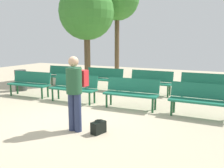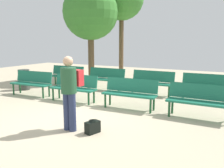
{
  "view_description": "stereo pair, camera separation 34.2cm",
  "coord_description": "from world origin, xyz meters",
  "px_view_note": "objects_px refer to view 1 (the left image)",
  "views": [
    {
      "loc": [
        3.44,
        -4.84,
        1.97
      ],
      "look_at": [
        0.0,
        2.24,
        0.55
      ],
      "focal_mm": 38.44,
      "sensor_mm": 36.0,
      "label": 1
    },
    {
      "loc": [
        3.74,
        -4.69,
        1.97
      ],
      "look_at": [
        0.0,
        2.24,
        0.55
      ],
      "focal_mm": 38.44,
      "sensor_mm": 36.0,
      "label": 2
    }
  ],
  "objects_px": {
    "bench_r0_c2": "(131,91)",
    "bench_r1_c2": "(151,81)",
    "bench_r0_c1": "(74,86)",
    "handbag": "(98,127)",
    "bench_r1_c0": "(64,75)",
    "trash_bin": "(21,80)",
    "bench_r1_c1": "(104,77)",
    "bench_r1_c3": "(205,85)",
    "bench_r0_c3": "(201,98)",
    "bench_r0_c0": "(30,82)",
    "tree_1": "(87,12)",
    "visitor_with_backpack": "(75,89)"
  },
  "relations": [
    {
      "from": "bench_r0_c0",
      "to": "visitor_with_backpack",
      "type": "bearing_deg",
      "value": -34.83
    },
    {
      "from": "bench_r0_c0",
      "to": "bench_r1_c3",
      "type": "distance_m",
      "value": 6.13
    },
    {
      "from": "bench_r0_c3",
      "to": "bench_r0_c1",
      "type": "bearing_deg",
      "value": -178.54
    },
    {
      "from": "bench_r0_c2",
      "to": "bench_r1_c0",
      "type": "relative_size",
      "value": 1.0
    },
    {
      "from": "bench_r0_c0",
      "to": "trash_bin",
      "type": "bearing_deg",
      "value": 148.22
    },
    {
      "from": "bench_r0_c3",
      "to": "bench_r1_c1",
      "type": "relative_size",
      "value": 1.0
    },
    {
      "from": "bench_r0_c0",
      "to": "bench_r0_c2",
      "type": "relative_size",
      "value": 1.0
    },
    {
      "from": "bench_r0_c0",
      "to": "tree_1",
      "type": "xyz_separation_m",
      "value": [
        -0.09,
        4.09,
        2.84
      ]
    },
    {
      "from": "bench_r0_c1",
      "to": "bench_r1_c0",
      "type": "distance_m",
      "value": 2.86
    },
    {
      "from": "bench_r1_c1",
      "to": "bench_r1_c3",
      "type": "bearing_deg",
      "value": 0.05
    },
    {
      "from": "bench_r0_c1",
      "to": "bench_r1_c3",
      "type": "relative_size",
      "value": 1.0
    },
    {
      "from": "trash_bin",
      "to": "handbag",
      "type": "bearing_deg",
      "value": -27.75
    },
    {
      "from": "bench_r0_c0",
      "to": "tree_1",
      "type": "height_order",
      "value": "tree_1"
    },
    {
      "from": "bench_r1_c0",
      "to": "bench_r1_c2",
      "type": "relative_size",
      "value": 1.01
    },
    {
      "from": "bench_r0_c2",
      "to": "tree_1",
      "type": "bearing_deg",
      "value": 132.28
    },
    {
      "from": "bench_r0_c0",
      "to": "bench_r1_c1",
      "type": "xyz_separation_m",
      "value": [
        1.85,
        2.17,
        0.0
      ]
    },
    {
      "from": "bench_r0_c1",
      "to": "bench_r1_c3",
      "type": "bearing_deg",
      "value": 28.44
    },
    {
      "from": "bench_r0_c0",
      "to": "tree_1",
      "type": "relative_size",
      "value": 0.34
    },
    {
      "from": "bench_r1_c1",
      "to": "visitor_with_backpack",
      "type": "height_order",
      "value": "visitor_with_backpack"
    },
    {
      "from": "bench_r0_c2",
      "to": "bench_r1_c1",
      "type": "bearing_deg",
      "value": 131.73
    },
    {
      "from": "bench_r1_c2",
      "to": "trash_bin",
      "type": "relative_size",
      "value": 1.94
    },
    {
      "from": "bench_r1_c3",
      "to": "bench_r0_c0",
      "type": "bearing_deg",
      "value": -160.15
    },
    {
      "from": "bench_r0_c2",
      "to": "bench_r1_c2",
      "type": "relative_size",
      "value": 1.01
    },
    {
      "from": "bench_r1_c2",
      "to": "visitor_with_backpack",
      "type": "xyz_separation_m",
      "value": [
        -0.4,
        -4.32,
        0.43
      ]
    },
    {
      "from": "bench_r0_c3",
      "to": "tree_1",
      "type": "height_order",
      "value": "tree_1"
    },
    {
      "from": "bench_r0_c3",
      "to": "visitor_with_backpack",
      "type": "height_order",
      "value": "visitor_with_backpack"
    },
    {
      "from": "bench_r1_c3",
      "to": "tree_1",
      "type": "xyz_separation_m",
      "value": [
        -5.79,
        1.84,
        2.84
      ]
    },
    {
      "from": "bench_r1_c0",
      "to": "trash_bin",
      "type": "relative_size",
      "value": 1.96
    },
    {
      "from": "bench_r1_c2",
      "to": "bench_r1_c0",
      "type": "bearing_deg",
      "value": -178.32
    },
    {
      "from": "bench_r0_c1",
      "to": "handbag",
      "type": "relative_size",
      "value": 4.52
    },
    {
      "from": "bench_r0_c2",
      "to": "bench_r1_c2",
      "type": "xyz_separation_m",
      "value": [
        -0.04,
        2.09,
        0.0
      ]
    },
    {
      "from": "bench_r0_c0",
      "to": "handbag",
      "type": "bearing_deg",
      "value": -30.58
    },
    {
      "from": "bench_r0_c0",
      "to": "bench_r1_c1",
      "type": "relative_size",
      "value": 1.01
    },
    {
      "from": "tree_1",
      "to": "bench_r1_c3",
      "type": "bearing_deg",
      "value": -17.61
    },
    {
      "from": "bench_r1_c1",
      "to": "tree_1",
      "type": "distance_m",
      "value": 3.94
    },
    {
      "from": "bench_r1_c3",
      "to": "trash_bin",
      "type": "bearing_deg",
      "value": -167.94
    },
    {
      "from": "bench_r1_c2",
      "to": "trash_bin",
      "type": "bearing_deg",
      "value": -161.87
    },
    {
      "from": "bench_r0_c0",
      "to": "trash_bin",
      "type": "relative_size",
      "value": 1.96
    },
    {
      "from": "bench_r1_c0",
      "to": "bench_r1_c2",
      "type": "height_order",
      "value": "same"
    },
    {
      "from": "bench_r1_c2",
      "to": "bench_r1_c3",
      "type": "xyz_separation_m",
      "value": [
        1.88,
        0.04,
        0.0
      ]
    },
    {
      "from": "bench_r0_c2",
      "to": "bench_r1_c1",
      "type": "xyz_separation_m",
      "value": [
        -2.01,
        2.06,
        0.0
      ]
    },
    {
      "from": "bench_r0_c0",
      "to": "bench_r1_c0",
      "type": "xyz_separation_m",
      "value": [
        -0.09,
        2.08,
        0.0
      ]
    },
    {
      "from": "bench_r0_c1",
      "to": "bench_r1_c0",
      "type": "xyz_separation_m",
      "value": [
        -1.98,
        2.06,
        0.0
      ]
    },
    {
      "from": "tree_1",
      "to": "bench_r0_c1",
      "type": "bearing_deg",
      "value": -63.96
    },
    {
      "from": "trash_bin",
      "to": "tree_1",
      "type": "bearing_deg",
      "value": 74.23
    },
    {
      "from": "bench_r0_c1",
      "to": "trash_bin",
      "type": "height_order",
      "value": "bench_r0_c1"
    },
    {
      "from": "bench_r0_c2",
      "to": "trash_bin",
      "type": "height_order",
      "value": "bench_r0_c2"
    },
    {
      "from": "bench_r0_c1",
      "to": "bench_r0_c3",
      "type": "height_order",
      "value": "same"
    },
    {
      "from": "bench_r0_c0",
      "to": "bench_r0_c3",
      "type": "bearing_deg",
      "value": -2.0
    },
    {
      "from": "bench_r0_c1",
      "to": "bench_r0_c2",
      "type": "distance_m",
      "value": 1.97
    }
  ]
}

